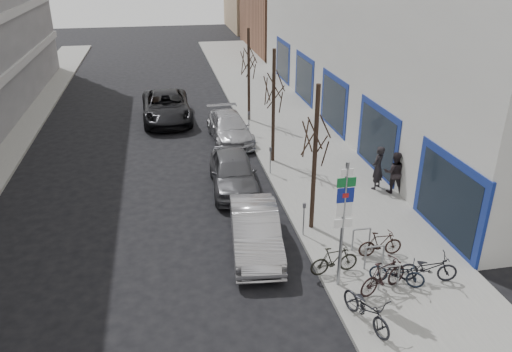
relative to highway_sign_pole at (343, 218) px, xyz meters
name	(u,v)px	position (x,y,z in m)	size (l,w,h in m)	color
ground	(261,297)	(-2.40, 0.01, -2.46)	(120.00, 120.00, 0.00)	black
sidewalk_east	(310,159)	(2.10, 10.01, -2.38)	(5.00, 70.00, 0.15)	slate
commercial_building	(485,31)	(14.60, 16.01, 2.54)	(20.00, 32.00, 10.00)	#B7B7B2
brick_building_far	(308,8)	(10.60, 40.01, 1.54)	(12.00, 14.00, 8.00)	brown
highway_sign_pole	(343,218)	(0.00, 0.00, 0.00)	(0.55, 0.10, 4.20)	gray
bike_rack	(374,254)	(1.40, 0.61, -1.80)	(0.66, 2.26, 0.83)	gray
tree_near	(316,125)	(0.20, 3.51, 1.65)	(1.80, 1.80, 5.50)	black
tree_mid	(274,80)	(0.20, 10.01, 1.65)	(1.80, 1.80, 5.50)	black
tree_far	(249,53)	(0.20, 16.51, 1.65)	(1.80, 1.80, 5.50)	black
meter_front	(304,216)	(-0.25, 3.01, -1.54)	(0.10, 0.08, 1.27)	gray
meter_mid	(270,158)	(-0.25, 8.51, -1.54)	(0.10, 0.08, 1.27)	gray
meter_back	(249,121)	(-0.25, 14.01, -1.54)	(0.10, 0.08, 1.27)	gray
bike_near_left	(367,306)	(0.14, -1.82, -1.72)	(0.58, 1.92, 1.17)	black
bike_near_right	(384,275)	(1.18, -0.56, -1.75)	(0.54, 1.82, 1.11)	black
bike_mid_curb	(397,270)	(1.74, -0.32, -1.80)	(0.50, 1.65, 1.01)	black
bike_mid_inner	(334,260)	(0.06, 0.59, -1.82)	(0.48, 1.61, 0.98)	black
bike_far_curb	(428,265)	(2.75, -0.33, -1.76)	(0.54, 1.79, 1.09)	black
bike_far_inner	(380,244)	(1.89, 1.25, -1.85)	(0.45, 1.52, 0.93)	black
parked_car_front	(255,231)	(-2.07, 2.59, -1.71)	(1.58, 4.54, 1.50)	#9F9EA3
parked_car_mid	(233,172)	(-2.10, 7.59, -1.66)	(1.88, 4.67, 1.59)	#4C4D51
parked_car_back	(230,128)	(-1.39, 13.59, -1.74)	(2.01, 4.94, 1.43)	#A3A3A8
lane_car	(166,107)	(-4.64, 17.84, -1.61)	(2.80, 6.08, 1.69)	black
pedestrian_near	(378,168)	(3.86, 6.14, -1.36)	(0.69, 0.46, 1.91)	black
pedestrian_far	(394,172)	(4.40, 5.68, -1.40)	(0.67, 0.45, 1.82)	black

